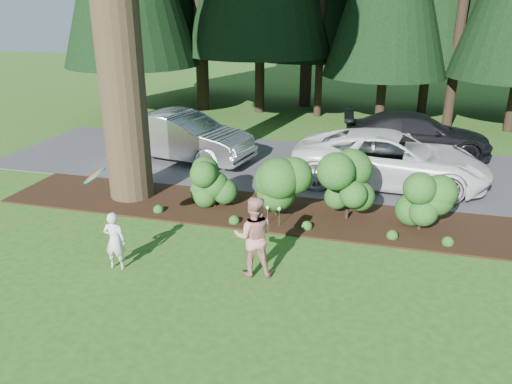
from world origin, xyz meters
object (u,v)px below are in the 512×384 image
car_white_suv (390,159)px  adult (254,236)px  car_silver_wagon (182,136)px  frisbee (95,175)px  car_dark_suv (416,135)px  child (115,241)px

car_white_suv → adult: bearing=159.9°
car_silver_wagon → frisbee: 7.40m
car_silver_wagon → car_dark_suv: 8.45m
child → car_white_suv: bearing=-133.9°
car_silver_wagon → frisbee: size_ratio=9.30×
car_white_suv → child: car_white_suv is taller
frisbee → car_dark_suv: bearing=55.5°
frisbee → adult: bearing=3.6°
car_dark_suv → adult: adult is taller
child → car_dark_suv: bearing=-126.6°
car_white_suv → car_dark_suv: bearing=-11.3°
child → car_silver_wagon: bearing=-82.5°
car_silver_wagon → car_dark_suv: (8.00, 2.72, -0.08)m
car_dark_suv → frisbee: 12.13m
car_silver_wagon → child: car_silver_wagon is taller
car_silver_wagon → child: 7.72m
car_dark_suv → child: (-6.36, -10.25, -0.15)m
car_dark_suv → adult: (-3.47, -9.73, 0.07)m
car_white_suv → car_dark_suv: size_ratio=1.11×
car_dark_suv → frisbee: (-6.85, -9.95, 1.16)m
car_silver_wagon → adult: 8.35m
car_white_suv → child: (-5.50, -6.78, -0.20)m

